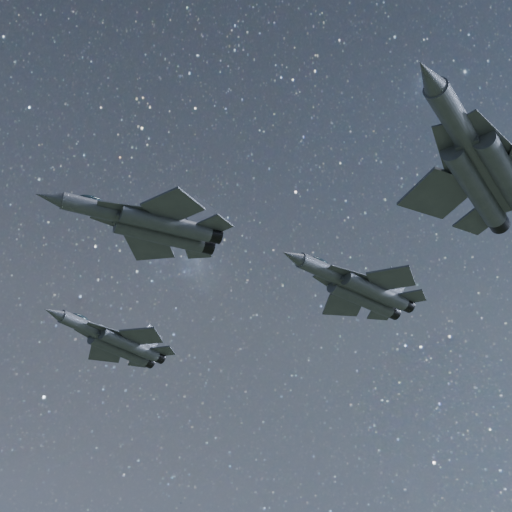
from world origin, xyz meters
TOP-DOWN VIEW (x-y plane):
  - jet_lead at (-12.09, 2.80)m, footprint 16.56×11.36m
  - jet_left at (-4.76, 23.24)m, footprint 15.73×10.78m
  - jet_right at (3.14, -19.97)m, footprint 19.97×13.20m
  - jet_slot at (12.38, 3.44)m, footprint 17.53×12.40m

SIDE VIEW (x-z plane):
  - jet_right at x=3.14m, z-range 140.09..145.19m
  - jet_left at x=-4.76m, z-range 141.89..145.84m
  - jet_lead at x=-12.09m, z-range 142.32..146.48m
  - jet_slot at x=12.38m, z-range 144.56..149.00m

